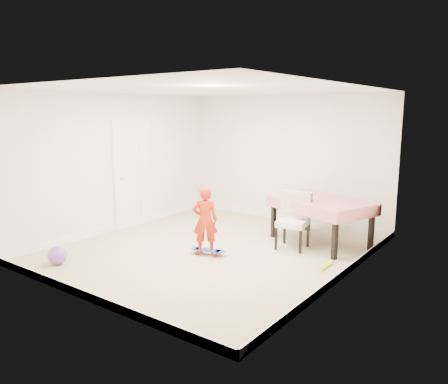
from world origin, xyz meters
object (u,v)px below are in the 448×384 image
Objects in this scene: child at (205,222)px; balloon at (57,255)px; dining_chair at (293,221)px; skateboard at (208,252)px; dining_table at (320,221)px.

child reaches higher than balloon.
dining_chair is at bearing 48.65° from balloon.
dining_chair reaches higher than skateboard.
dining_chair is at bearing -168.38° from child.
child reaches higher than dining_table.
skateboard is 0.49m from child.
child is 3.83× the size of balloon.
dining_table is 2.07m from child.
dining_table is at bearing 56.06° from dining_chair.
child reaches higher than dining_chair.
dining_table is at bearing 50.89° from balloon.
child is at bearing -105.06° from dining_table.
balloon is at bearing -108.59° from dining_table.
dining_chair reaches higher than dining_table.
skateboard is (-1.17, -1.64, -0.35)m from dining_table.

